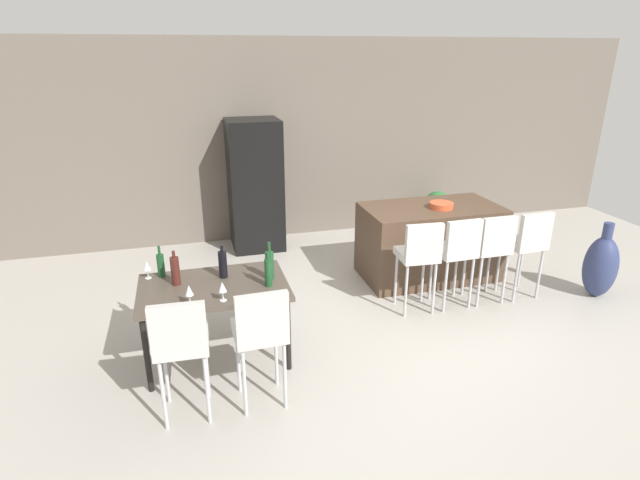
# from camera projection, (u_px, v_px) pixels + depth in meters

# --- Properties ---
(ground_plane) EXTENTS (10.00, 10.00, 0.00)m
(ground_plane) POSITION_uv_depth(u_px,v_px,m) (399.00, 312.00, 5.56)
(ground_plane) COLOR #ADA89E
(back_wall) EXTENTS (10.00, 0.12, 2.90)m
(back_wall) POSITION_uv_depth(u_px,v_px,m) (328.00, 139.00, 7.61)
(back_wall) COLOR #665B51
(back_wall) RESTS_ON ground_plane
(kitchen_island) EXTENTS (1.67, 0.89, 0.92)m
(kitchen_island) POSITION_uv_depth(u_px,v_px,m) (429.00, 242.00, 6.31)
(kitchen_island) COLOR #4C3828
(kitchen_island) RESTS_ON ground_plane
(bar_chair_left) EXTENTS (0.43, 0.43, 1.05)m
(bar_chair_left) POSITION_uv_depth(u_px,v_px,m) (419.00, 252.00, 5.34)
(bar_chair_left) COLOR beige
(bar_chair_left) RESTS_ON ground_plane
(bar_chair_middle) EXTENTS (0.41, 0.41, 1.05)m
(bar_chair_middle) POSITION_uv_depth(u_px,v_px,m) (457.00, 248.00, 5.45)
(bar_chair_middle) COLOR beige
(bar_chair_middle) RESTS_ON ground_plane
(bar_chair_right) EXTENTS (0.40, 0.40, 1.05)m
(bar_chair_right) POSITION_uv_depth(u_px,v_px,m) (491.00, 245.00, 5.55)
(bar_chair_right) COLOR beige
(bar_chair_right) RESTS_ON ground_plane
(bar_chair_far) EXTENTS (0.42, 0.42, 1.05)m
(bar_chair_far) POSITION_uv_depth(u_px,v_px,m) (527.00, 241.00, 5.67)
(bar_chair_far) COLOR beige
(bar_chair_far) RESTS_ON ground_plane
(dining_table) EXTENTS (1.31, 0.85, 0.74)m
(dining_table) POSITION_uv_depth(u_px,v_px,m) (214.00, 292.00, 4.52)
(dining_table) COLOR #4C4238
(dining_table) RESTS_ON ground_plane
(dining_chair_near) EXTENTS (0.42, 0.42, 1.05)m
(dining_chair_near) POSITION_uv_depth(u_px,v_px,m) (181.00, 340.00, 3.72)
(dining_chair_near) COLOR beige
(dining_chair_near) RESTS_ON ground_plane
(dining_chair_far) EXTENTS (0.41, 0.41, 1.05)m
(dining_chair_far) POSITION_uv_depth(u_px,v_px,m) (260.00, 329.00, 3.87)
(dining_chair_far) COLOR beige
(dining_chair_far) RESTS_ON ground_plane
(wine_bottle_middle) EXTENTS (0.08, 0.08, 0.35)m
(wine_bottle_middle) POSITION_uv_depth(u_px,v_px,m) (270.00, 264.00, 4.59)
(wine_bottle_middle) COLOR #194723
(wine_bottle_middle) RESTS_ON dining_table
(wine_bottle_far) EXTENTS (0.08, 0.08, 0.32)m
(wine_bottle_far) POSITION_uv_depth(u_px,v_px,m) (223.00, 264.00, 4.61)
(wine_bottle_far) COLOR black
(wine_bottle_far) RESTS_ON dining_table
(wine_bottle_corner) EXTENTS (0.07, 0.07, 0.30)m
(wine_bottle_corner) POSITION_uv_depth(u_px,v_px,m) (161.00, 265.00, 4.63)
(wine_bottle_corner) COLOR #194723
(wine_bottle_corner) RESTS_ON dining_table
(wine_bottle_left) EXTENTS (0.08, 0.08, 0.32)m
(wine_bottle_left) POSITION_uv_depth(u_px,v_px,m) (175.00, 271.00, 4.47)
(wine_bottle_left) COLOR #471E19
(wine_bottle_left) RESTS_ON dining_table
(wine_bottle_end) EXTENTS (0.06, 0.06, 0.33)m
(wine_bottle_end) POSITION_uv_depth(u_px,v_px,m) (268.00, 272.00, 4.44)
(wine_bottle_end) COLOR #194723
(wine_bottle_end) RESTS_ON dining_table
(wine_glass_right) EXTENTS (0.07, 0.07, 0.17)m
(wine_glass_right) POSITION_uv_depth(u_px,v_px,m) (147.00, 266.00, 4.59)
(wine_glass_right) COLOR silver
(wine_glass_right) RESTS_ON dining_table
(wine_glass_near) EXTENTS (0.07, 0.07, 0.17)m
(wine_glass_near) POSITION_uv_depth(u_px,v_px,m) (222.00, 287.00, 4.18)
(wine_glass_near) COLOR silver
(wine_glass_near) RESTS_ON dining_table
(wine_glass_inner) EXTENTS (0.07, 0.07, 0.17)m
(wine_glass_inner) POSITION_uv_depth(u_px,v_px,m) (189.00, 291.00, 4.12)
(wine_glass_inner) COLOR silver
(wine_glass_inner) RESTS_ON dining_table
(refrigerator) EXTENTS (0.72, 0.68, 1.84)m
(refrigerator) POSITION_uv_depth(u_px,v_px,m) (255.00, 185.00, 7.11)
(refrigerator) COLOR black
(refrigerator) RESTS_ON ground_plane
(fruit_bowl) EXTENTS (0.29, 0.29, 0.07)m
(fruit_bowl) POSITION_uv_depth(u_px,v_px,m) (441.00, 205.00, 6.07)
(fruit_bowl) COLOR #C6512D
(fruit_bowl) RESTS_ON kitchen_island
(floor_vase) EXTENTS (0.37, 0.37, 0.90)m
(floor_vase) POSITION_uv_depth(u_px,v_px,m) (600.00, 266.00, 5.80)
(floor_vase) COLOR navy
(floor_vase) RESTS_ON ground_plane
(potted_plant) EXTENTS (0.43, 0.43, 0.62)m
(potted_plant) POSITION_uv_depth(u_px,v_px,m) (437.00, 207.00, 8.01)
(potted_plant) COLOR beige
(potted_plant) RESTS_ON ground_plane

